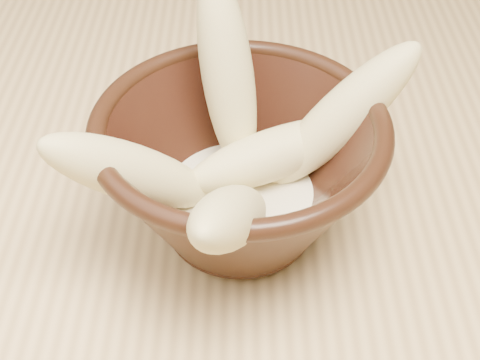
% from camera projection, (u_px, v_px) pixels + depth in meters
% --- Properties ---
extents(table, '(1.20, 0.80, 0.75)m').
position_uv_depth(table, '(455.00, 307.00, 0.54)').
color(table, '#DBB678').
rests_on(table, ground).
extents(bowl, '(0.19, 0.19, 0.11)m').
position_uv_depth(bowl, '(240.00, 170.00, 0.45)').
color(bowl, black).
rests_on(bowl, table).
extents(milk_puddle, '(0.11, 0.11, 0.02)m').
position_uv_depth(milk_puddle, '(240.00, 198.00, 0.47)').
color(milk_puddle, beige).
rests_on(milk_puddle, bowl).
extents(banana_upright, '(0.07, 0.09, 0.15)m').
position_uv_depth(banana_upright, '(228.00, 74.00, 0.45)').
color(banana_upright, '#D9C480').
rests_on(banana_upright, bowl).
extents(banana_left, '(0.13, 0.09, 0.11)m').
position_uv_depth(banana_left, '(133.00, 173.00, 0.41)').
color(banana_left, '#D9C480').
rests_on(banana_left, bowl).
extents(banana_right, '(0.13, 0.07, 0.12)m').
position_uv_depth(banana_right, '(342.00, 116.00, 0.45)').
color(banana_right, '#D9C480').
rests_on(banana_right, bowl).
extents(banana_across, '(0.13, 0.08, 0.04)m').
position_uv_depth(banana_across, '(274.00, 154.00, 0.46)').
color(banana_across, '#D9C480').
rests_on(banana_across, bowl).
extents(banana_front, '(0.07, 0.14, 0.12)m').
position_uv_depth(banana_front, '(231.00, 217.00, 0.38)').
color(banana_front, '#D9C480').
rests_on(banana_front, bowl).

